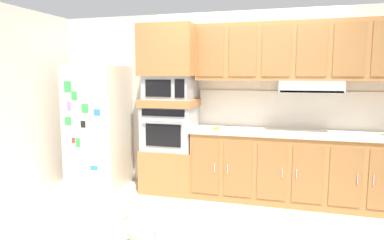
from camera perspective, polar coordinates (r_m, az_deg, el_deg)
The scene contains 15 objects.
ground_plane at distance 4.18m, azimuth 5.93°, elevation -15.62°, with size 9.60×9.60×0.00m, color beige.
back_kitchen_wall at distance 4.96m, azimuth 8.35°, elevation 2.90°, with size 6.20×0.12×2.50m, color beige.
side_panel_left at distance 5.14m, azimuth -26.31°, elevation 2.36°, with size 0.12×7.10×2.50m, color beige.
refrigerator at distance 5.28m, azimuth -15.13°, elevation -1.05°, with size 0.76×0.73×1.76m.
oven_base_cabinet at distance 5.00m, azimuth -3.51°, elevation -8.07°, with size 0.74×0.62×0.60m, color #A8703D.
built_in_oven at distance 4.88m, azimuth -3.57°, elevation -1.26°, with size 0.70×0.62×0.60m.
appliance_mid_shelf at distance 4.84m, azimuth -3.60°, elevation 2.84°, with size 0.74×0.62×0.10m, color #A8703D.
microwave at distance 4.82m, azimuth -3.62°, elevation 5.33°, with size 0.64×0.54×0.32m.
appliance_upper_cabinet at distance 4.83m, azimuth -3.66°, elevation 11.26°, with size 0.74×0.62×0.68m, color #A8703D.
lower_cabinet_run at distance 4.70m, azimuth 18.26°, elevation -7.68°, with size 2.93×0.63×0.88m.
countertop_slab at distance 4.61m, azimuth 18.49°, elevation -2.14°, with size 2.97×0.64×0.04m, color silver.
backsplash_panel at distance 4.86m, azimuth 18.47°, elevation 1.55°, with size 2.97×0.02×0.50m, color silver.
upper_cabinet_with_hood at distance 4.68m, azimuth 18.94°, elevation 10.30°, with size 2.93×0.48×0.88m.
screwdriver at distance 4.59m, azimuth 4.07°, elevation -1.38°, with size 0.17×0.17×0.03m.
dog at distance 2.93m, azimuth -7.23°, elevation -18.10°, with size 0.69×0.50×0.56m.
Camera 1 is at (0.65, -3.80, 1.63)m, focal length 32.52 mm.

